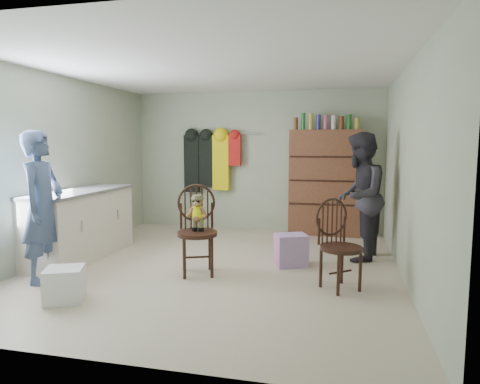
% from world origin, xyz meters
% --- Properties ---
extents(ground_plane, '(5.00, 5.00, 0.00)m').
position_xyz_m(ground_plane, '(0.00, 0.00, 0.00)').
color(ground_plane, beige).
rests_on(ground_plane, ground).
extents(room_walls, '(5.00, 5.00, 5.00)m').
position_xyz_m(room_walls, '(0.00, 0.53, 1.58)').
color(room_walls, '#AAB396').
rests_on(room_walls, ground).
extents(counter, '(0.64, 1.86, 0.94)m').
position_xyz_m(counter, '(-1.95, 0.00, 0.47)').
color(counter, silver).
rests_on(counter, ground).
extents(plastic_tub, '(0.46, 0.45, 0.34)m').
position_xyz_m(plastic_tub, '(-1.15, -1.51, 0.17)').
color(plastic_tub, white).
rests_on(plastic_tub, ground).
extents(chair_front, '(0.62, 0.62, 1.08)m').
position_xyz_m(chair_front, '(-0.16, -0.31, 0.63)').
color(chair_front, black).
rests_on(chair_front, ground).
extents(chair_far, '(0.61, 0.61, 0.98)m').
position_xyz_m(chair_far, '(1.50, -0.47, 0.53)').
color(chair_far, black).
rests_on(chair_far, ground).
extents(striped_bag, '(0.48, 0.43, 0.41)m').
position_xyz_m(striped_bag, '(0.91, 0.26, 0.21)').
color(striped_bag, pink).
rests_on(striped_bag, ground).
extents(person_left, '(0.50, 0.68, 1.72)m').
position_xyz_m(person_left, '(-1.77, -0.98, 0.86)').
color(person_left, '#44587E').
rests_on(person_left, ground).
extents(person_right, '(0.81, 0.95, 1.73)m').
position_xyz_m(person_right, '(1.76, 0.79, 0.86)').
color(person_right, '#2D2B33').
rests_on(person_right, ground).
extents(dresser, '(1.20, 0.39, 2.08)m').
position_xyz_m(dresser, '(1.25, 2.30, 0.92)').
color(dresser, brown).
rests_on(dresser, ground).
extents(coat_rack, '(1.42, 0.12, 1.09)m').
position_xyz_m(coat_rack, '(-0.83, 2.38, 1.25)').
color(coat_rack, '#99999E').
rests_on(coat_rack, ground).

